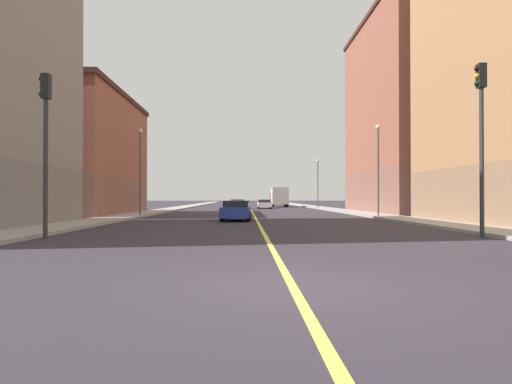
{
  "coord_description": "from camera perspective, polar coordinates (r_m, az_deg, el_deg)",
  "views": [
    {
      "loc": [
        -0.81,
        -7.71,
        1.5
      ],
      "look_at": [
        0.18,
        30.58,
        1.95
      ],
      "focal_mm": 31.75,
      "sensor_mm": 36.0,
      "label": 1
    }
  ],
  "objects": [
    {
      "name": "sidewalk_right",
      "position": [
        57.41,
        -10.36,
        -2.08
      ],
      "size": [
        2.54,
        168.0,
        0.15
      ],
      "primitive_type": "cube",
      "color": "#9E9B93",
      "rests_on": "ground"
    },
    {
      "name": "car_red",
      "position": [
        55.63,
        -2.36,
        -1.57
      ],
      "size": [
        2.02,
        4.41,
        1.24
      ],
      "color": "red",
      "rests_on": "ground"
    },
    {
      "name": "box_truck",
      "position": [
        70.19,
        2.92,
        -0.6
      ],
      "size": [
        2.53,
        6.8,
        3.01
      ],
      "color": "maroon",
      "rests_on": "ground"
    },
    {
      "name": "ground_plane",
      "position": [
        7.89,
        4.51,
        -11.62
      ],
      "size": [
        400.0,
        400.0,
        0.0
      ],
      "primitive_type": "plane",
      "color": "#2F2A33",
      "rests_on": "ground"
    },
    {
      "name": "sidewalk_left",
      "position": [
        57.68,
        8.98,
        -2.08
      ],
      "size": [
        2.54,
        168.0,
        0.15
      ],
      "primitive_type": "cube",
      "color": "#9E9B93",
      "rests_on": "ground"
    },
    {
      "name": "street_lamp_right_near",
      "position": [
        36.73,
        -14.38,
        3.68
      ],
      "size": [
        0.36,
        0.36,
        6.76
      ],
      "color": "#4C4C51",
      "rests_on": "ground"
    },
    {
      "name": "lane_center_stripe",
      "position": [
        56.73,
        -0.67,
        -2.18
      ],
      "size": [
        0.16,
        154.0,
        0.01
      ],
      "primitive_type": "cube",
      "color": "#E5D14C",
      "rests_on": "ground"
    },
    {
      "name": "building_right_midblock",
      "position": [
        41.77,
        -21.81,
        4.41
      ],
      "size": [
        9.0,
        16.72,
        10.32
      ],
      "color": "brown",
      "rests_on": "ground"
    },
    {
      "name": "car_blue",
      "position": [
        29.23,
        -2.49,
        -2.34
      ],
      "size": [
        1.99,
        4.51,
        1.29
      ],
      "color": "#23389E",
      "rests_on": "ground"
    },
    {
      "name": "car_white",
      "position": [
        60.16,
        1.06,
        -1.53
      ],
      "size": [
        1.86,
        4.42,
        1.2
      ],
      "color": "white",
      "rests_on": "ground"
    },
    {
      "name": "traffic_light_left_near",
      "position": [
        18.88,
        26.5,
        7.47
      ],
      "size": [
        0.4,
        0.32,
        6.46
      ],
      "color": "#2D2D2D",
      "rests_on": "ground"
    },
    {
      "name": "traffic_light_right_near",
      "position": [
        18.16,
        -25.01,
        6.88
      ],
      "size": [
        0.4,
        0.32,
        5.97
      ],
      "color": "#2D2D2D",
      "rests_on": "ground"
    },
    {
      "name": "street_lamp_left_far",
      "position": [
        60.79,
        7.8,
        1.78
      ],
      "size": [
        0.36,
        0.36,
        6.42
      ],
      "color": "#4C4C51",
      "rests_on": "ground"
    },
    {
      "name": "building_left_mid",
      "position": [
        46.67,
        18.95,
        9.2
      ],
      "size": [
        9.0,
        18.64,
        18.92
      ],
      "color": "brown",
      "rests_on": "ground"
    },
    {
      "name": "street_lamp_left_near",
      "position": [
        34.34,
        15.13,
        3.91
      ],
      "size": [
        0.36,
        0.36,
        6.67
      ],
      "color": "#4C4C51",
      "rests_on": "ground"
    }
  ]
}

